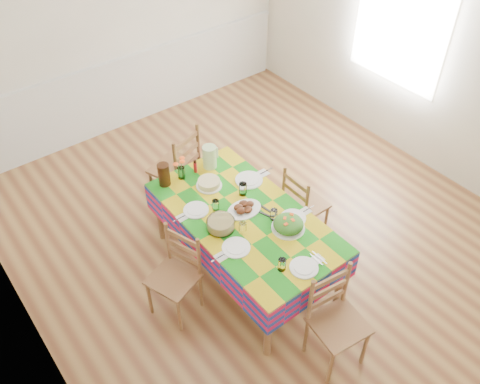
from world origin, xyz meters
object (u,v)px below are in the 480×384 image
at_px(chair_near, 336,321).
at_px(chair_left, 176,275).
at_px(tea_pitcher, 164,175).
at_px(chair_far, 178,169).
at_px(dining_table, 245,222).
at_px(green_pitcher, 210,157).
at_px(meat_platter, 244,208).
at_px(chair_right, 303,205).

distance_m(chair_near, chair_left, 1.35).
bearing_deg(chair_left, tea_pitcher, 133.53).
xyz_separation_m(chair_far, chair_left, (-0.73, -1.11, -0.06)).
relative_size(dining_table, chair_near, 2.01).
bearing_deg(green_pitcher, tea_pitcher, 174.71).
bearing_deg(meat_platter, chair_left, -176.82).
xyz_separation_m(dining_table, tea_pitcher, (-0.32, 0.78, 0.19)).
height_order(chair_near, chair_left, chair_near).
height_order(green_pitcher, chair_right, green_pitcher).
distance_m(tea_pitcher, chair_near, 1.97).
bearing_deg(tea_pitcher, green_pitcher, -5.29).
xyz_separation_m(meat_platter, chair_left, (-0.75, -0.04, -0.31)).
distance_m(meat_platter, chair_far, 1.10).
xyz_separation_m(chair_near, chair_right, (0.71, 1.13, -0.03)).
distance_m(meat_platter, chair_left, 0.81).
height_order(green_pitcher, chair_far, chair_far).
bearing_deg(chair_right, chair_left, 89.85).
bearing_deg(chair_far, chair_right, 101.70).
height_order(tea_pitcher, chair_near, tea_pitcher).
xyz_separation_m(tea_pitcher, chair_left, (-0.39, -0.77, -0.39)).
bearing_deg(chair_right, chair_near, 148.15).
relative_size(chair_near, chair_far, 0.91).
height_order(green_pitcher, tea_pitcher, green_pitcher).
bearing_deg(green_pitcher, chair_far, 109.55).
distance_m(tea_pitcher, chair_left, 0.95).
bearing_deg(chair_right, meat_platter, 85.76).
bearing_deg(chair_near, green_pitcher, 92.92).
height_order(meat_platter, chair_left, chair_left).
distance_m(chair_left, chair_right, 1.43).
bearing_deg(tea_pitcher, dining_table, -67.45).
bearing_deg(chair_near, tea_pitcher, 107.28).
height_order(dining_table, chair_far, chair_far).
bearing_deg(chair_near, chair_far, 97.23).
bearing_deg(chair_near, meat_platter, 95.98).
height_order(dining_table, chair_left, chair_left).
xyz_separation_m(chair_near, chair_left, (-0.72, 1.14, -0.02)).
xyz_separation_m(meat_platter, chair_right, (0.68, -0.05, -0.31)).
xyz_separation_m(meat_platter, chair_near, (-0.03, -1.18, -0.28)).
bearing_deg(green_pitcher, chair_left, -140.33).
bearing_deg(chair_left, chair_far, 127.33).
bearing_deg(tea_pitcher, chair_left, -117.16).
bearing_deg(chair_left, chair_near, 13.06).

